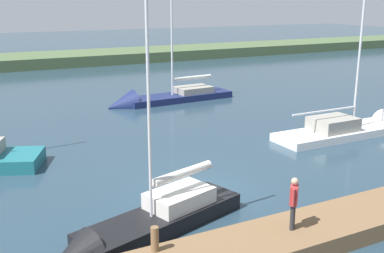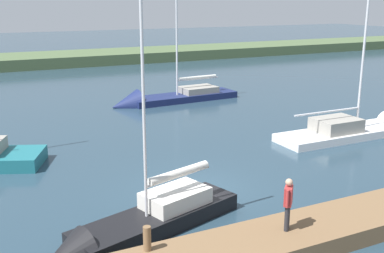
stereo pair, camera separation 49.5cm
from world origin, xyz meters
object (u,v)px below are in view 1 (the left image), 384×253
Objects in this scene: sailboat_behind_pier at (142,229)px; sailboat_outer_mooring at (362,130)px; person_on_dock at (294,200)px; mooring_post_near at (155,239)px; sailboat_mid_channel at (160,100)px.

sailboat_outer_mooring reaches higher than sailboat_behind_pier.
person_on_dock is at bearing -145.03° from sailboat_outer_mooring.
sailboat_outer_mooring is 14.18m from person_on_dock.
sailboat_outer_mooring is at bearing -177.12° from sailboat_behind_pier.
mooring_post_near is 0.07× the size of sailboat_mid_channel.
mooring_post_near is at bearing 62.51° from sailboat_mid_channel.
sailboat_behind_pier is (-0.38, -1.92, -0.69)m from mooring_post_near.
sailboat_mid_channel reaches higher than sailboat_behind_pier.
sailboat_behind_pier reaches higher than person_on_dock.
sailboat_mid_channel is at bearing 118.70° from sailboat_outer_mooring.
sailboat_behind_pier is 0.82× the size of sailboat_outer_mooring.
sailboat_behind_pier is at bearing -101.12° from mooring_post_near.
mooring_post_near is 0.44× the size of person_on_dock.
sailboat_mid_channel is 1.22× the size of sailboat_behind_pier.
sailboat_mid_channel is (-8.91, -19.84, -0.77)m from mooring_post_near.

